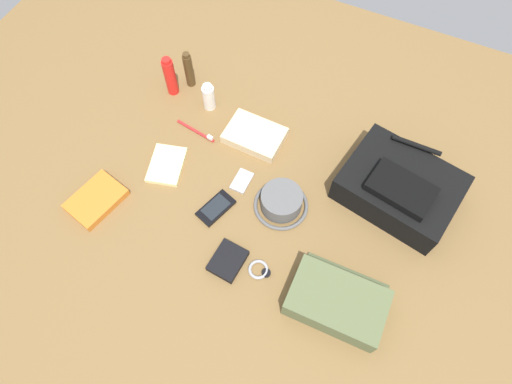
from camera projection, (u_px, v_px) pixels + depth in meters
The scene contains 15 objects.
ground_plane at pixel (256, 199), 1.46m from camera, with size 2.64×2.02×0.02m, color brown.
backpack at pixel (399, 187), 1.40m from camera, with size 0.40×0.33×0.14m.
toiletry_pouch at pixel (337, 301), 1.25m from camera, with size 0.27×0.21×0.09m.
bucket_hat at pixel (281, 202), 1.41m from camera, with size 0.18×0.18×0.07m.
sunscreen_spray at pixel (170, 76), 1.59m from camera, with size 0.04×0.04×0.17m.
cologne_bottle at pixel (189, 70), 1.61m from camera, with size 0.03×0.03×0.15m.
toothpaste_tube at pixel (209, 97), 1.58m from camera, with size 0.04×0.04×0.11m.
paperback_novel at pixel (96, 200), 1.44m from camera, with size 0.17×0.20×0.03m.
cell_phone at pixel (216, 208), 1.43m from camera, with size 0.10×0.14×0.01m.
media_player at pixel (242, 181), 1.48m from camera, with size 0.05×0.08×0.01m.
wristwatch at pixel (259, 270), 1.33m from camera, with size 0.07×0.06×0.01m.
toothbrush at pixel (198, 132), 1.57m from camera, with size 0.16×0.03×0.02m.
wallet at pixel (228, 261), 1.34m from camera, with size 0.09×0.11×0.02m, color black.
notepad at pixel (167, 165), 1.50m from camera, with size 0.11×0.15×0.02m, color beige.
folded_towel at pixel (255, 135), 1.55m from camera, with size 0.20×0.14×0.04m, color beige.
Camera 1 is at (0.28, -0.60, 1.29)m, focal length 30.94 mm.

